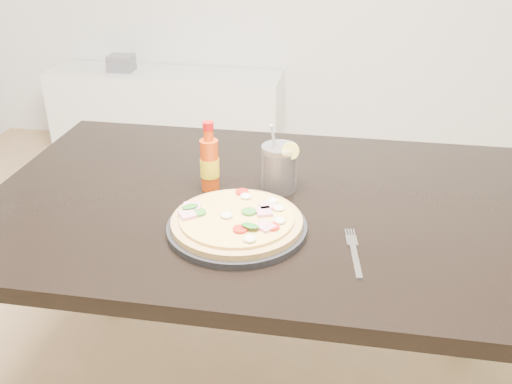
% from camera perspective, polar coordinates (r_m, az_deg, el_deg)
% --- Properties ---
extents(dining_table, '(1.40, 0.90, 0.75)m').
position_cam_1_polar(dining_table, '(1.47, 0.79, -3.51)').
color(dining_table, black).
rests_on(dining_table, ground).
extents(plate, '(0.32, 0.32, 0.02)m').
position_cam_1_polar(plate, '(1.30, -1.91, -3.55)').
color(plate, black).
rests_on(plate, dining_table).
extents(pizza, '(0.30, 0.30, 0.03)m').
position_cam_1_polar(pizza, '(1.29, -1.87, -2.81)').
color(pizza, tan).
rests_on(pizza, plate).
extents(hot_sauce_bottle, '(0.05, 0.05, 0.18)m').
position_cam_1_polar(hot_sauce_bottle, '(1.45, -4.66, 2.89)').
color(hot_sauce_bottle, '#CA3F0B').
rests_on(hot_sauce_bottle, dining_table).
extents(cola_cup, '(0.10, 0.09, 0.18)m').
position_cam_1_polar(cola_cup, '(1.46, 2.34, 2.35)').
color(cola_cup, black).
rests_on(cola_cup, dining_table).
extents(fork, '(0.04, 0.19, 0.00)m').
position_cam_1_polar(fork, '(1.24, 9.75, -5.82)').
color(fork, silver).
rests_on(fork, dining_table).
extents(media_console, '(1.40, 0.34, 0.50)m').
position_cam_1_polar(media_console, '(3.57, -8.95, 7.90)').
color(media_console, white).
rests_on(media_console, ground).
extents(cd_stack, '(0.14, 0.12, 0.09)m').
position_cam_1_polar(cd_stack, '(3.55, -13.33, 12.43)').
color(cd_stack, slate).
rests_on(cd_stack, media_console).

